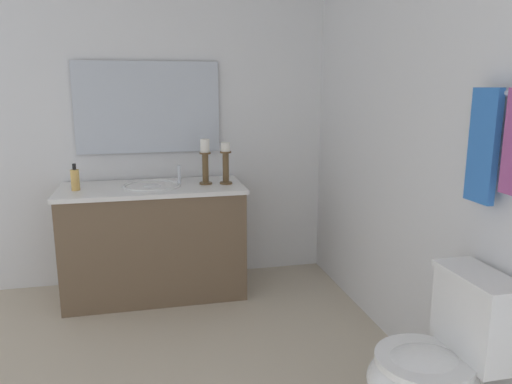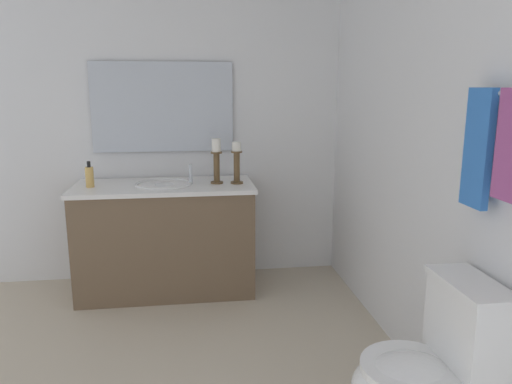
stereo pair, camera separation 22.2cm
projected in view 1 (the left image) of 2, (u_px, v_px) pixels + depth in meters
name	position (u px, v px, depth m)	size (l,w,h in m)	color
wall_back	(421.00, 135.00, 2.52)	(2.91, 0.04, 2.45)	white
wall_left	(132.00, 121.00, 3.58)	(0.04, 2.96, 2.45)	white
vanity_cabinet	(155.00, 240.00, 3.47)	(0.58, 1.27, 0.79)	brown
sink_basin	(152.00, 192.00, 3.39)	(0.40, 0.40, 0.24)	white
mirror	(148.00, 108.00, 3.54)	(0.02, 1.04, 0.66)	silver
candle_holder_tall	(226.00, 162.00, 3.44)	(0.09, 0.09, 0.30)	brown
candle_holder_short	(205.00, 160.00, 3.42)	(0.09, 0.09, 0.32)	brown
soap_bottle	(75.00, 179.00, 3.24)	(0.06, 0.06, 0.18)	#E5B259
toilet	(438.00, 366.00, 1.96)	(0.39, 0.54, 0.75)	white
towel_near_vanity	(483.00, 146.00, 1.94)	(0.15, 0.03, 0.46)	blue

